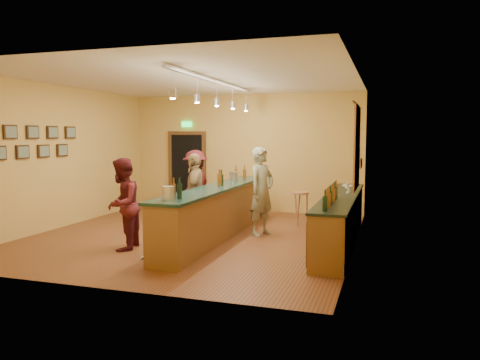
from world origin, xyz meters
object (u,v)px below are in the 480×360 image
(bartender, at_px, (262,191))
(customer_a, at_px, (122,204))
(back_counter, at_px, (341,219))
(customer_b, at_px, (195,194))
(tasting_bar, at_px, (217,208))
(bar_stool, at_px, (301,198))
(customer_c, at_px, (195,185))

(bartender, height_order, customer_a, bartender)
(back_counter, xyz_separation_m, customer_b, (-3.01, -0.04, 0.37))
(tasting_bar, distance_m, customer_a, 1.98)
(bar_stool, bearing_deg, bartender, -115.05)
(tasting_bar, relative_size, customer_c, 2.96)
(tasting_bar, bearing_deg, bar_stool, 52.10)
(customer_b, bearing_deg, bartender, 90.11)
(customer_a, xyz_separation_m, customer_b, (0.73, 1.63, 0.02))
(bartender, distance_m, customer_b, 1.40)
(back_counter, height_order, tasting_bar, tasting_bar)
(customer_c, relative_size, bar_stool, 2.20)
(customer_a, xyz_separation_m, bar_stool, (2.67, 3.28, -0.20))
(customer_b, height_order, customer_c, customer_c)
(bartender, xyz_separation_m, customer_c, (-2.07, 1.35, -0.06))
(back_counter, bearing_deg, bar_stool, 123.55)
(customer_c, height_order, bar_stool, customer_c)
(tasting_bar, relative_size, bartender, 2.77)
(tasting_bar, bearing_deg, customer_a, -130.75)
(tasting_bar, height_order, customer_a, customer_a)
(customer_a, bearing_deg, bartender, 122.73)
(bartender, relative_size, bar_stool, 2.35)
(bartender, bearing_deg, customer_c, 80.59)
(back_counter, relative_size, customer_b, 2.66)
(customer_b, bearing_deg, customer_a, -39.82)
(customer_c, bearing_deg, customer_b, 27.22)
(bartender, height_order, customer_c, bartender)
(tasting_bar, xyz_separation_m, bar_stool, (1.39, 1.79, 0.03))
(customer_b, height_order, bar_stool, customer_b)
(customer_c, distance_m, bar_stool, 2.68)
(tasting_bar, distance_m, bartender, 1.00)
(bar_stool, bearing_deg, customer_c, 178.28)
(customer_a, xyz_separation_m, customer_c, (0.01, 3.36, 0.02))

